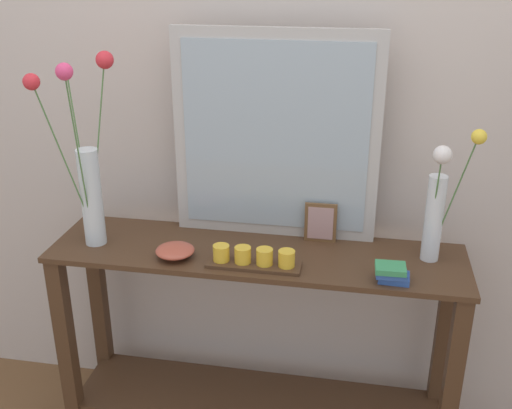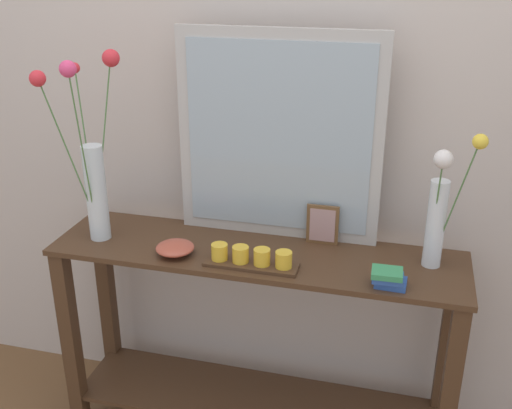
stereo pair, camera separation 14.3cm
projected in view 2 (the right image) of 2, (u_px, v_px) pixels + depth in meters
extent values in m
cube|color=beige|center=(277.00, 87.00, 2.22)|extent=(6.40, 0.08, 2.70)
cube|color=#472D1C|center=(256.00, 254.00, 2.15)|extent=(1.46, 0.38, 0.02)
cube|color=#472D1C|center=(256.00, 400.00, 2.40)|extent=(1.40, 0.34, 0.02)
cube|color=#472D1C|center=(72.00, 346.00, 2.34)|extent=(0.06, 0.06, 0.81)
cube|color=#472D1C|center=(108.00, 305.00, 2.61)|extent=(0.06, 0.06, 0.81)
cube|color=#472D1C|center=(445.00, 356.00, 2.28)|extent=(0.06, 0.06, 0.81)
cube|color=#B7B2AD|center=(279.00, 137.00, 2.13)|extent=(0.73, 0.03, 0.75)
cube|color=#9EADB7|center=(278.00, 138.00, 2.12)|extent=(0.65, 0.00, 0.67)
cylinder|color=silver|center=(96.00, 193.00, 2.18)|extent=(0.08, 0.08, 0.35)
cylinder|color=#4C753D|center=(103.00, 149.00, 2.15)|extent=(0.08, 0.11, 0.62)
sphere|color=red|center=(111.00, 58.00, 2.07)|extent=(0.06, 0.06, 0.06)
cylinder|color=#4C753D|center=(84.00, 158.00, 2.07)|extent=(0.02, 0.10, 0.62)
sphere|color=#EA4275|center=(68.00, 69.00, 1.90)|extent=(0.05, 0.05, 0.05)
cylinder|color=#4C753D|center=(72.00, 161.00, 2.10)|extent=(0.13, 0.08, 0.58)
sphere|color=red|center=(38.00, 78.00, 1.97)|extent=(0.05, 0.05, 0.05)
cylinder|color=#4C753D|center=(87.00, 152.00, 2.19)|extent=(0.09, 0.11, 0.58)
sphere|color=red|center=(75.00, 68.00, 2.13)|extent=(0.04, 0.04, 0.04)
cylinder|color=silver|center=(436.00, 224.00, 2.00)|extent=(0.06, 0.06, 0.30)
cylinder|color=#4C753D|center=(435.00, 211.00, 1.96)|extent=(0.01, 0.05, 0.37)
sphere|color=silver|center=(443.00, 159.00, 1.86)|extent=(0.06, 0.06, 0.06)
cylinder|color=#4C753D|center=(454.00, 204.00, 1.92)|extent=(0.09, 0.09, 0.44)
sphere|color=yellow|center=(480.00, 142.00, 1.79)|extent=(0.05, 0.05, 0.05)
cube|color=#472D1C|center=(251.00, 264.00, 2.05)|extent=(0.32, 0.09, 0.01)
cylinder|color=gold|center=(220.00, 252.00, 2.06)|extent=(0.06, 0.06, 0.05)
cylinder|color=gold|center=(241.00, 254.00, 2.04)|extent=(0.06, 0.06, 0.05)
cylinder|color=gold|center=(262.00, 257.00, 2.02)|extent=(0.06, 0.06, 0.05)
cylinder|color=gold|center=(284.00, 259.00, 2.01)|extent=(0.06, 0.06, 0.05)
cube|color=brown|center=(323.00, 225.00, 2.18)|extent=(0.11, 0.01, 0.15)
cube|color=tan|center=(322.00, 225.00, 2.17)|extent=(0.09, 0.00, 0.12)
cylinder|color=#B24C38|center=(175.00, 253.00, 2.12)|extent=(0.05, 0.05, 0.01)
ellipsoid|color=#B24C38|center=(175.00, 248.00, 2.12)|extent=(0.13, 0.13, 0.04)
cube|color=#2D519E|center=(391.00, 283.00, 1.92)|extent=(0.10, 0.08, 0.02)
cube|color=#2D519E|center=(388.00, 278.00, 1.91)|extent=(0.10, 0.08, 0.02)
cube|color=#388E56|center=(387.00, 273.00, 1.90)|extent=(0.10, 0.08, 0.02)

